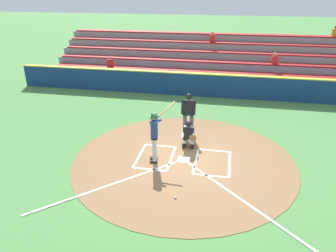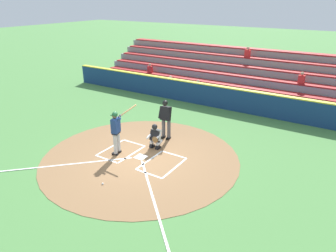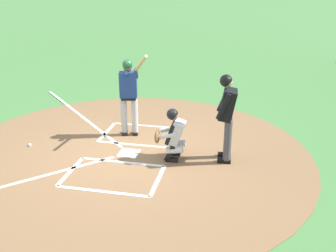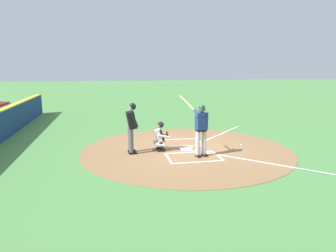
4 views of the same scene
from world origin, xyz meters
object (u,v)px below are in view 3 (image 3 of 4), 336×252
batter (129,92)px  plate_umpire (227,112)px  baseball (30,145)px  catcher (173,133)px

batter → plate_umpire: (-0.87, -2.35, -0.02)m
plate_umpire → baseball: bearing=93.0°
batter → catcher: 1.71m
plate_umpire → baseball: (-0.23, 4.42, -1.04)m
batter → plate_umpire: bearing=-110.4°
batter → plate_umpire: size_ratio=1.14×
plate_umpire → baseball: 4.55m
batter → catcher: size_ratio=1.88×
catcher → baseball: 3.38m
baseball → catcher: bearing=-88.9°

